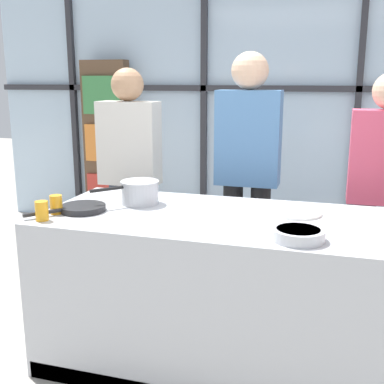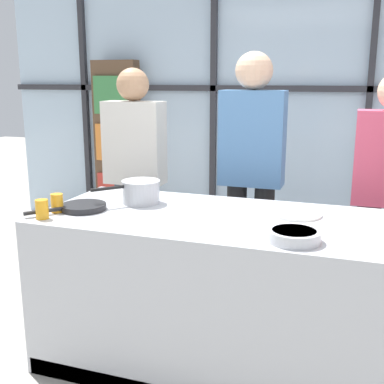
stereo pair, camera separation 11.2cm
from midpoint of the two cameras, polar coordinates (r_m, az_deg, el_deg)
name	(u,v)px [view 1 (the left image)]	position (r m, az deg, el deg)	size (l,w,h in m)	color
ground_plane	(219,361)	(3.03, 2.09, -19.39)	(18.00, 18.00, 0.00)	#ADA89E
back_window_wall	(278,102)	(5.02, 9.52, 10.47)	(6.40, 0.10, 2.80)	silver
bookshelf	(107,145)	(5.44, -10.63, 5.47)	(0.51, 0.19, 1.83)	brown
demo_island	(220,291)	(2.81, 2.13, -11.69)	(1.99, 0.91, 0.90)	#B7BABF
spectator_far_left	(130,168)	(3.68, -8.23, 2.78)	(0.45, 0.24, 1.71)	#232838
spectator_center_left	(248,165)	(3.39, 5.66, 3.19)	(0.44, 0.25, 1.81)	black
spectator_center_right	(383,186)	(3.36, 20.80, 0.66)	(0.45, 0.23, 1.68)	black
frying_pan	(81,208)	(2.83, -14.08, -1.85)	(0.35, 0.40, 0.04)	#232326
saucepan	(140,192)	(2.92, -7.32, 0.03)	(0.33, 0.36, 0.14)	silver
white_plate	(297,213)	(2.74, 11.15, -2.44)	(0.27, 0.27, 0.01)	white
mixing_bowl	(298,234)	(2.30, 11.10, -4.91)	(0.25, 0.25, 0.06)	silver
juice_glass_near	(42,211)	(2.70, -18.53, -2.14)	(0.07, 0.07, 0.11)	orange
juice_glass_far	(56,204)	(2.81, -16.91, -1.43)	(0.07, 0.07, 0.11)	orange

